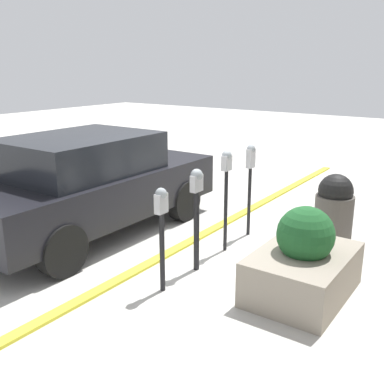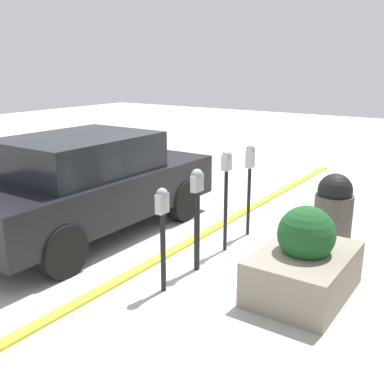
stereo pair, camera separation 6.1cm
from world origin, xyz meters
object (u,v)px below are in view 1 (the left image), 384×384
object	(u,v)px
parking_meter_second	(197,204)
parked_car_front	(88,183)
parking_meter_nearest	(162,221)
planter_box	(303,263)
parking_meter_fourth	(250,171)
trash_bin	(334,212)
parking_meter_middle	(226,179)

from	to	relation	value
parking_meter_second	parked_car_front	xyz separation A→B (m)	(0.14, 2.25, -0.08)
parking_meter_nearest	planter_box	bearing A→B (deg)	-58.50
parking_meter_fourth	planter_box	size ratio (longest dim) A/B	1.02
planter_box	trash_bin	size ratio (longest dim) A/B	1.27
parking_meter_nearest	trash_bin	xyz separation A→B (m)	(2.56, -1.28, -0.34)
parking_meter_second	parking_meter_middle	bearing A→B (deg)	1.46
parked_car_front	parking_meter_middle	bearing A→B (deg)	-73.33
planter_box	parked_car_front	size ratio (longest dim) A/B	0.34
planter_box	parked_car_front	xyz separation A→B (m)	(-0.02, 3.71, 0.45)
trash_bin	parking_meter_second	bearing A→B (deg)	145.05
planter_box	trash_bin	bearing A→B (deg)	6.46
parking_meter_second	planter_box	bearing A→B (deg)	-83.72
parking_meter_middle	parked_car_front	distance (m)	2.33
parking_meter_nearest	parking_meter_fourth	bearing A→B (deg)	0.96
parking_meter_second	parking_meter_middle	size ratio (longest dim) A/B	0.92
parking_meter_nearest	parked_car_front	bearing A→B (deg)	68.60
parking_meter_nearest	planter_box	distance (m)	1.79
parking_meter_nearest	planter_box	world-z (taller)	parking_meter_nearest
parking_meter_second	trash_bin	xyz separation A→B (m)	(1.82, -1.27, -0.37)
parking_meter_second	parked_car_front	size ratio (longest dim) A/B	0.32
parking_meter_fourth	planter_box	xyz separation A→B (m)	(-1.43, -1.51, -0.67)
parking_meter_fourth	parked_car_front	size ratio (longest dim) A/B	0.34
parking_meter_second	trash_bin	size ratio (longest dim) A/B	1.22
parking_meter_fourth	planter_box	distance (m)	2.18
parking_meter_fourth	parking_meter_nearest	bearing A→B (deg)	-179.04
parking_meter_nearest	trash_bin	bearing A→B (deg)	-26.53
planter_box	parking_meter_second	bearing A→B (deg)	96.28
planter_box	parked_car_front	world-z (taller)	parked_car_front
parking_meter_nearest	parking_meter_fourth	distance (m)	2.33
parking_meter_nearest	parked_car_front	size ratio (longest dim) A/B	0.30
parking_meter_middle	planter_box	xyz separation A→B (m)	(-0.64, -1.48, -0.70)
trash_bin	parking_meter_nearest	bearing A→B (deg)	153.47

